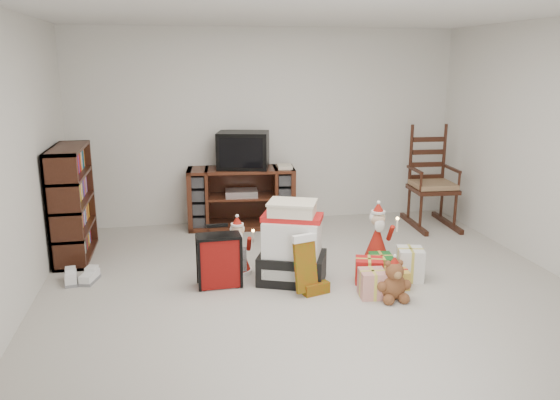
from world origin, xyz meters
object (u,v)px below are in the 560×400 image
Objects in this scene: rocking_chair at (430,190)px; teddy_bear at (393,282)px; sneaker_pair at (80,278)px; crt_television at (243,150)px; tv_stand at (241,198)px; red_suitcase at (219,260)px; mrs_claus_figurine at (238,251)px; gift_cluster at (387,271)px; gift_pile at (292,248)px; santa_figurine at (377,241)px; bookshelf at (72,205)px.

teddy_bear is (-1.37, -2.11, -0.30)m from rocking_chair.
crt_television is at bearing 41.31° from sneaker_pair.
red_suitcase is (-0.45, -1.88, -0.13)m from tv_stand.
rocking_chair reaches higher than teddy_bear.
mrs_claus_figurine reaches higher than gift_cluster.
tv_stand is 2.70m from teddy_bear.
gift_cluster is 1.12× the size of crt_television.
gift_pile is 1.10× the size of crt_television.
tv_stand is at bearing 41.81° from sneaker_pair.
crt_television reaches higher than tv_stand.
gift_cluster is at bearing -99.11° from santa_figurine.
sneaker_pair is (-4.19, -1.17, -0.41)m from rocking_chair.
santa_figurine reaches higher than teddy_bear.
gift_pile is 0.71m from red_suitcase.
crt_television is (1.80, 1.53, 0.95)m from sneaker_pair.
crt_television is (0.48, 1.88, 0.74)m from red_suitcase.
teddy_bear is (1.05, -2.48, -0.22)m from tv_stand.
santa_figurine reaches higher than gift_cluster.
tv_stand is at bearing 119.30° from gift_pile.
santa_figurine reaches higher than red_suitcase.
bookshelf is 3.51× the size of sneaker_pair.
teddy_bear is at bearing -53.34° from crt_television.
teddy_bear is at bearing -119.47° from rocking_chair.
crt_television is at bearing 80.24° from mrs_claus_figurine.
rocking_chair is (4.34, 0.38, -0.12)m from bookshelf.
bookshelf is 1.54× the size of gift_pile.
red_suitcase is at bearing -124.42° from mrs_claus_figurine.
gift_cluster is at bearing -48.17° from crt_television.
santa_figurine is at bearing 80.89° from gift_cluster.
gift_pile is at bearing -69.12° from crt_television.
tv_stand is at bearing 118.19° from gift_cluster.
crt_television reaches higher than santa_figurine.
tv_stand is 1.15× the size of bookshelf.
bookshelf reaches higher than tv_stand.
santa_figurine is (0.17, 0.85, 0.10)m from teddy_bear.
mrs_claus_figurine is 0.75× the size of gift_cluster.
rocking_chair is at bearing 5.72° from crt_television.
mrs_claus_figurine is 1.77m from crt_television.
teddy_bear is 0.62× the size of mrs_claus_figurine.
red_suitcase is 1.62× the size of teddy_bear.
santa_figurine is 0.95× the size of crt_television.
santa_figurine is 2.99m from sneaker_pair.
bookshelf reaches higher than mrs_claus_figurine.
teddy_bear is 0.51× the size of crt_television.
mrs_claus_figurine is 1.54m from sneaker_pair.
santa_figurine is at bearing -0.91° from sneaker_pair.
gift_cluster is at bearing -21.96° from mrs_claus_figurine.
red_suitcase is at bearing 158.30° from teddy_bear.
gift_pile is at bearing 144.16° from teddy_bear.
gift_pile is at bearing -28.15° from bookshelf.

